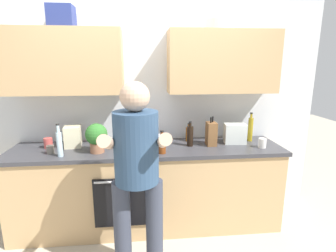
% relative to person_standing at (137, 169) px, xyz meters
% --- Properties ---
extents(ground_plane, '(12.00, 12.00, 0.00)m').
position_rel_person_standing_xyz_m(ground_plane, '(0.10, 0.74, -0.97)').
color(ground_plane, '#B2A893').
extents(back_wall_unit, '(4.00, 0.38, 2.50)m').
position_rel_person_standing_xyz_m(back_wall_unit, '(0.10, 1.01, 0.53)').
color(back_wall_unit, silver).
rests_on(back_wall_unit, ground).
extents(counter, '(2.84, 0.67, 0.90)m').
position_rel_person_standing_xyz_m(counter, '(0.10, 0.74, -0.52)').
color(counter, tan).
rests_on(counter, ground).
extents(person_standing, '(0.49, 0.45, 1.64)m').
position_rel_person_standing_xyz_m(person_standing, '(0.00, 0.00, 0.00)').
color(person_standing, '#383D4C').
rests_on(person_standing, ground).
extents(bottle_syrup, '(0.07, 0.07, 0.21)m').
position_rel_person_standing_xyz_m(bottle_syrup, '(0.57, 0.94, 0.02)').
color(bottle_syrup, '#8C4C14').
rests_on(bottle_syrup, counter).
extents(bottle_soy, '(0.07, 0.07, 0.27)m').
position_rel_person_standing_xyz_m(bottle_soy, '(0.55, 0.75, 0.05)').
color(bottle_soy, black).
rests_on(bottle_soy, counter).
extents(bottle_water, '(0.05, 0.05, 0.32)m').
position_rel_person_standing_xyz_m(bottle_water, '(-0.73, 0.55, 0.06)').
color(bottle_water, silver).
rests_on(bottle_water, counter).
extents(bottle_vinegar, '(0.08, 0.08, 0.23)m').
position_rel_person_standing_xyz_m(bottle_vinegar, '(0.24, 0.54, 0.02)').
color(bottle_vinegar, brown).
rests_on(bottle_vinegar, counter).
extents(bottle_hotsauce, '(0.08, 0.08, 0.31)m').
position_rel_person_standing_xyz_m(bottle_hotsauce, '(-0.11, 0.82, 0.06)').
color(bottle_hotsauce, red).
rests_on(bottle_hotsauce, counter).
extents(bottle_oil, '(0.05, 0.05, 0.33)m').
position_rel_person_standing_xyz_m(bottle_oil, '(1.26, 0.87, 0.07)').
color(bottle_oil, olive).
rests_on(bottle_oil, counter).
extents(cup_ceramic, '(0.09, 0.09, 0.11)m').
position_rel_person_standing_xyz_m(cup_ceramic, '(-0.93, 0.83, -0.01)').
color(cup_ceramic, '#BF4C47').
rests_on(cup_ceramic, counter).
extents(cup_coffee, '(0.08, 0.08, 0.10)m').
position_rel_person_standing_xyz_m(cup_coffee, '(1.29, 0.62, -0.02)').
color(cup_coffee, white).
rests_on(cup_coffee, counter).
extents(cup_stoneware, '(0.07, 0.07, 0.08)m').
position_rel_person_standing_xyz_m(cup_stoneware, '(-0.85, 0.64, -0.03)').
color(cup_stoneware, slate).
rests_on(cup_stoneware, counter).
extents(mixing_bowl, '(0.24, 0.24, 0.09)m').
position_rel_person_standing_xyz_m(mixing_bowl, '(0.18, 0.84, -0.02)').
color(mixing_bowl, silver).
rests_on(mixing_bowl, counter).
extents(knife_block, '(0.10, 0.14, 0.31)m').
position_rel_person_standing_xyz_m(knife_block, '(0.78, 0.76, 0.06)').
color(knife_block, brown).
rests_on(knife_block, counter).
extents(potted_herb, '(0.21, 0.21, 0.29)m').
position_rel_person_standing_xyz_m(potted_herb, '(-0.40, 0.64, 0.10)').
color(potted_herb, '#9E6647').
rests_on(potted_herb, counter).
extents(grocery_bag_produce, '(0.24, 0.17, 0.22)m').
position_rel_person_standing_xyz_m(grocery_bag_produce, '(1.06, 0.80, 0.04)').
color(grocery_bag_produce, silver).
rests_on(grocery_bag_produce, counter).
extents(grocery_bag_rice, '(0.19, 0.20, 0.22)m').
position_rel_person_standing_xyz_m(grocery_bag_rice, '(-0.68, 0.85, 0.04)').
color(grocery_bag_rice, beige).
rests_on(grocery_bag_rice, counter).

